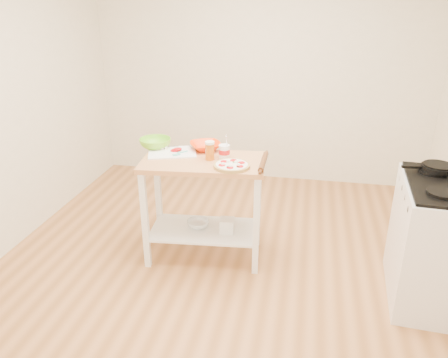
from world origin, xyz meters
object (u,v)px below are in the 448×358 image
yogurt_tub (224,151)px  shelf_bin (227,225)px  beer_pint (210,151)px  gas_stove (448,244)px  rolling_pin (263,162)px  cutting_board (172,152)px  spatula (180,153)px  shelf_glass_bowl (198,224)px  green_bowl (155,143)px  pizza (232,165)px  knife (159,148)px  prep_island (204,189)px  orange_bowl (205,146)px  skillet (437,168)px

yogurt_tub → shelf_bin: 0.64m
beer_pint → yogurt_tub: bearing=30.8°
gas_stove → rolling_pin: (-1.39, 0.23, 0.45)m
cutting_board → spatula: 0.09m
shelf_glass_bowl → shelf_bin: shelf_bin is taller
yogurt_tub → beer_pint: bearing=-149.2°
gas_stove → yogurt_tub: (-1.72, 0.32, 0.48)m
spatula → green_bowl: 0.30m
beer_pint → green_bowl: bearing=160.0°
shelf_bin → pizza: bearing=-62.1°
knife → beer_pint: (0.49, -0.16, 0.06)m
prep_island → yogurt_tub: size_ratio=5.29×
yogurt_tub → rolling_pin: (0.34, -0.09, -0.03)m
spatula → shelf_glass_bowl: (0.16, -0.06, -0.63)m
cutting_board → gas_stove: bearing=-27.6°
yogurt_tub → green_bowl: bearing=168.4°
green_bowl → shelf_bin: size_ratio=2.31×
spatula → shelf_bin: 0.74m
knife → green_bowl: 0.06m
spatula → green_bowl: size_ratio=0.51×
yogurt_tub → shelf_glass_bowl: (-0.22, -0.06, -0.67)m
green_bowl → pizza: bearing=-24.1°
spatula → shelf_glass_bowl: spatula is taller
prep_island → shelf_bin: prep_island is taller
pizza → yogurt_tub: size_ratio=1.44×
yogurt_tub → shelf_glass_bowl: bearing=-163.9°
prep_island → knife: 0.55m
spatula → prep_island: bearing=-64.9°
prep_island → rolling_pin: (0.50, -0.01, 0.28)m
spatula → orange_bowl: 0.26m
skillet → green_bowl: bearing=168.0°
green_bowl → cutting_board: bearing=-28.3°
prep_island → knife: size_ratio=4.19×
pizza → knife: bearing=156.8°
beer_pint → shelf_glass_bowl: (-0.11, 0.00, -0.69)m
orange_bowl → shelf_bin: orange_bowl is taller
skillet → pizza: skillet is taller
prep_island → cutting_board: bearing=158.4°
gas_stove → orange_bowl: gas_stove is taller
beer_pint → shelf_glass_bowl: beer_pint is taller
pizza → beer_pint: beer_pint is taller
spatula → beer_pint: beer_pint is taller
knife → shelf_bin: 0.90m
spatula → beer_pint: (0.28, -0.06, 0.06)m
beer_pint → prep_island: bearing=-157.4°
green_bowl → shelf_glass_bowl: 0.80m
skillet → spatula: size_ratio=2.69×
spatula → yogurt_tub: 0.38m
spatula → shelf_bin: (0.42, -0.08, -0.60)m
gas_stove → green_bowl: gas_stove is taller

